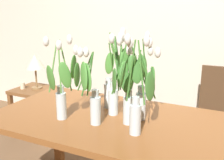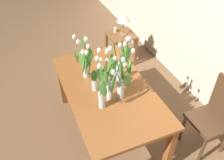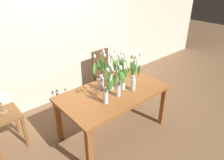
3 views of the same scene
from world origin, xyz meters
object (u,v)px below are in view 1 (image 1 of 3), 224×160
Objects in this scene: tulip_vase_0 at (141,90)px; dining_chair at (220,112)px; tulip_vase_6 at (117,85)px; side_table at (35,98)px; tulip_vase_4 at (137,96)px; table_lamp at (35,63)px; tulip_vase_2 at (114,75)px; pillar_candle at (23,86)px; dining_table at (109,130)px; tulip_vase_5 at (129,91)px; tulip_vase_1 at (90,94)px; tulip_vase_3 at (62,89)px.

tulip_vase_0 reaches higher than dining_chair.
tulip_vase_6 reaches higher than side_table.
tulip_vase_4 is 1.47× the size of table_lamp.
tulip_vase_2 is (-0.26, 0.13, 0.04)m from tulip_vase_0.
tulip_vase_4 is at bearing -26.84° from pillar_candle.
tulip_vase_4 is 0.30m from tulip_vase_6.
dining_chair is (0.39, 1.17, -0.45)m from tulip_vase_4.
tulip_vase_6 is (0.03, 0.06, 0.31)m from dining_table.
tulip_vase_2 is at bearing 153.55° from tulip_vase_0.
tulip_vase_6 reaches higher than tulip_vase_5.
tulip_vase_6 is 0.62× the size of dining_chair.
tulip_vase_4 is at bearing 3.14° from tulip_vase_1.
dining_table is 1.59m from side_table.
table_lamp is at bearing 29.85° from pillar_candle.
tulip_vase_3 is at bearing -151.30° from tulip_vase_0.
dining_chair is (0.44, 0.95, -0.42)m from tulip_vase_0.
tulip_vase_1 is at bearing -151.84° from tulip_vase_5.
table_lamp is at bearing 137.82° from tulip_vase_3.
tulip_vase_0 is 1.79m from side_table.
tulip_vase_6 is (0.29, 0.23, 0.01)m from tulip_vase_3.
tulip_vase_1 is at bearing -120.19° from dining_chair.
tulip_vase_4 is (0.25, -0.14, 0.32)m from dining_table.
tulip_vase_6 reaches higher than tulip_vase_0.
tulip_vase_0 is 1.02× the size of tulip_vase_3.
tulip_vase_1 is 1.26× the size of table_lamp.
tulip_vase_5 is at bearing -105.43° from tulip_vase_0.
tulip_vase_1 is 0.91× the size of side_table.
tulip_vase_3 is 1.56m from side_table.
dining_chair is at bearing 8.01° from pillar_candle.
tulip_vase_3 is at bearing -40.90° from side_table.
tulip_vase_5 reaches higher than dining_table.
dining_chair is at bearing 49.20° from tulip_vase_2.
tulip_vase_2 is at bearing 107.70° from dining_table.
tulip_vase_3 reaches higher than pillar_candle.
tulip_vase_1 is at bearing -36.98° from table_lamp.
table_lamp is at bearing 149.00° from tulip_vase_4.
tulip_vase_3 is 1.56m from dining_chair.
tulip_vase_1 is 0.24m from tulip_vase_5.
dining_table is 3.18× the size of tulip_vase_1.
table_lamp is at bearing 154.54° from tulip_vase_0.
tulip_vase_2 reaches higher than table_lamp.
tulip_vase_0 reaches higher than tulip_vase_1.
tulip_vase_5 is at bearing 130.71° from tulip_vase_4.
tulip_vase_2 is 0.34m from tulip_vase_5.
tulip_vase_6 reaches higher than table_lamp.
pillar_candle is at bearing -150.15° from table_lamp.
side_table is (-2.00, -0.24, -0.09)m from dining_chair.
table_lamp is (-1.29, 0.97, -0.09)m from tulip_vase_1.
table_lamp reaches higher than dining_table.
tulip_vase_4 is 1.97m from pillar_candle.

